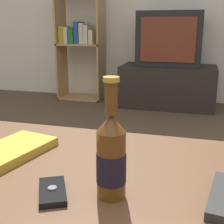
% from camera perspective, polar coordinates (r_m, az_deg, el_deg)
% --- Properties ---
extents(coffee_table, '(1.17, 0.87, 0.47)m').
position_cam_1_polar(coffee_table, '(0.74, -9.64, -18.53)').
color(coffee_table, brown).
rests_on(coffee_table, ground_plane).
extents(tv_stand, '(0.96, 0.49, 0.43)m').
position_cam_1_polar(tv_stand, '(3.32, 10.15, 4.67)').
color(tv_stand, '#28231E').
rests_on(tv_stand, ground_plane).
extents(television, '(0.63, 0.42, 0.54)m').
position_cam_1_polar(television, '(3.27, 10.55, 13.00)').
color(television, black).
rests_on(television, tv_stand).
extents(bookshelf, '(0.51, 0.30, 1.24)m').
position_cam_1_polar(bookshelf, '(3.61, -5.89, 12.82)').
color(bookshelf, tan).
rests_on(bookshelf, ground_plane).
extents(beer_bottle, '(0.06, 0.06, 0.26)m').
position_cam_1_polar(beer_bottle, '(0.65, -0.14, -8.07)').
color(beer_bottle, '#563314').
rests_on(beer_bottle, coffee_table).
extents(cell_phone, '(0.10, 0.13, 0.02)m').
position_cam_1_polar(cell_phone, '(0.70, -10.83, -14.08)').
color(cell_phone, black).
rests_on(cell_phone, coffee_table).
extents(remote_control, '(0.07, 0.19, 0.02)m').
position_cam_1_polar(remote_control, '(0.71, 19.21, -14.21)').
color(remote_control, '#282828').
rests_on(remote_control, coffee_table).
extents(table_book, '(0.19, 0.26, 0.02)m').
position_cam_1_polar(table_book, '(0.93, -17.80, -6.63)').
color(table_book, '#B7932D').
rests_on(table_book, coffee_table).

